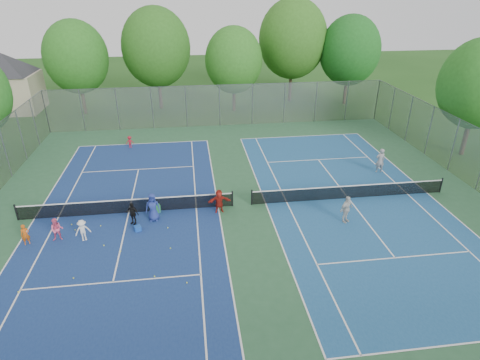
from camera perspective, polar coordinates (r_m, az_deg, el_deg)
The scene contains 37 objects.
ground at distance 25.36m, azimuth 0.30°, elevation -3.63°, with size 120.00×120.00×0.00m, color #204C18.
court_pad at distance 25.35m, azimuth 0.30°, elevation -3.61°, with size 32.00×32.00×0.01m, color #295736.
court_left at distance 25.48m, azimuth -15.55°, elevation -4.50°, with size 10.97×23.77×0.01m, color navy.
court_right at distance 27.09m, azimuth 15.14°, elevation -2.50°, with size 10.97×23.77×0.01m, color navy.
net_left at distance 25.26m, azimuth -15.66°, elevation -3.64°, with size 12.87×0.10×0.91m, color black.
net_right at distance 26.89m, azimuth 15.25°, elevation -1.68°, with size 12.87×0.10×0.91m, color black.
fence_north at distance 39.37m, azimuth -2.93°, elevation 10.51°, with size 32.00×0.10×4.00m, color gray.
house at distance 50.27m, azimuth -30.49°, elevation 13.09°, with size 11.03×11.03×7.30m.
tree_nw at distance 45.64m, azimuth -22.29°, elevation 15.88°, with size 6.40×6.40×9.58m.
tree_nl at distance 45.30m, azimuth -11.85°, elevation 17.97°, with size 7.20×7.20×10.69m.
tree_nc at distance 43.69m, azimuth -0.90°, elevation 16.67°, with size 6.00×6.00×8.85m.
tree_nr at distance 47.68m, azimuth 7.51°, elevation 19.27°, with size 7.60×7.60×11.42m.
tree_ne at distance 47.83m, azimuth 15.36°, elevation 17.32°, with size 6.60×6.60×9.77m.
tree_side_e at distance 36.13m, azimuth 30.90°, elevation 11.62°, with size 6.00×6.00×9.20m.
ball_crate at distance 23.54m, azimuth -14.34°, elevation -6.69°, with size 0.35×0.35×0.30m, color #174AAD.
ball_hopper at distance 24.99m, azimuth -11.60°, elevation -4.00°, with size 0.27×0.27×0.53m, color green.
student_a at distance 24.33m, azimuth -28.23°, elevation -6.87°, with size 0.44×0.29×1.20m, color #C95612.
student_b at distance 23.91m, azimuth -24.59°, elevation -6.43°, with size 0.65×0.51×1.34m, color #EE5C86.
student_c at distance 23.37m, azimuth -21.46°, elevation -6.69°, with size 0.82×0.47×1.26m, color silver.
student_d at distance 23.98m, azimuth -15.04°, elevation -4.62°, with size 0.81×0.34×1.38m, color black.
student_e at distance 23.97m, azimuth -12.30°, elevation -3.80°, with size 0.85×0.55×1.74m, color navy.
student_f at distance 24.33m, azimuth -2.98°, elevation -3.01°, with size 1.39×0.44×1.50m, color maroon.
child_far_baseline at distance 35.36m, azimuth -15.39°, elevation 5.24°, with size 0.68×0.39×1.05m, color maroon.
instructor at distance 31.14m, azimuth 19.30°, elevation 2.63°, with size 0.68×0.45×1.87m, color gray.
teen_court_b at distance 24.06m, azimuth 14.87°, elevation -4.06°, with size 0.99×0.41×1.68m, color silver.
tennis_ball_0 at distance 20.07m, azimuth -12.05°, elevation -13.29°, with size 0.07×0.07×0.07m, color #C1EC37.
tennis_ball_1 at distance 24.72m, azimuth -22.39°, elevation -6.61°, with size 0.07×0.07×0.07m, color #BCCD2F.
tennis_ball_2 at distance 21.09m, azimuth -22.59°, elevation -12.80°, with size 0.07×0.07×0.07m, color gold.
tennis_ball_3 at distance 21.34m, azimuth -28.97°, elevation -13.80°, with size 0.07×0.07×0.07m, color yellow.
tennis_ball_4 at distance 25.31m, azimuth -22.83°, elevation -5.90°, with size 0.07×0.07×0.07m, color yellow.
tennis_ball_5 at distance 22.82m, azimuth -18.78°, elevation -8.84°, with size 0.07×0.07×0.07m, color #C0E234.
tennis_ball_6 at distance 21.75m, azimuth -9.86°, elevation -9.57°, with size 0.07×0.07×0.07m, color #BCE435.
tennis_ball_7 at distance 22.12m, azimuth -16.64°, elevation -9.72°, with size 0.07×0.07×0.07m, color #DDEF37.
tennis_ball_8 at distance 23.83m, azimuth -14.70°, elevation -6.63°, with size 0.07×0.07×0.07m, color gold.
tennis_ball_9 at distance 23.43m, azimuth -10.23°, elevation -6.74°, with size 0.07×0.07×0.07m, color #CCEB36.
tennis_ball_10 at distance 19.46m, azimuth -7.56°, elevation -14.32°, with size 0.07×0.07×0.07m, color #E4EE37.
tennis_ball_11 at distance 24.59m, azimuth -19.21°, elevation -6.20°, with size 0.07×0.07×0.07m, color #D9E936.
Camera 1 is at (-3.04, -21.80, 12.60)m, focal length 30.00 mm.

